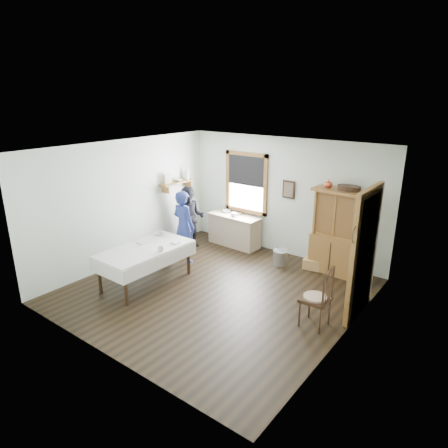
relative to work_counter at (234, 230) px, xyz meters
The scene contains 20 objects.
room 2.65m from the work_counter, 62.35° to the right, with size 5.01×5.01×2.70m.
window 1.29m from the work_counter, 62.36° to the left, with size 1.18×0.07×1.48m.
doorway 3.92m from the work_counter, 20.35° to the right, with size 0.09×1.14×2.22m.
wall_shelf 1.83m from the work_counter, 152.12° to the right, with size 0.24×1.00×0.44m.
framed_picture 1.76m from the work_counter, 11.96° to the left, with size 0.30×0.04×0.40m, color #321E11.
rug_beater 4.27m from the work_counter, 27.68° to the right, with size 0.27×0.27×0.01m, color black.
work_counter is the anchor object (origin of this frame).
china_hutch 2.63m from the work_counter, ahead, with size 1.05×0.50×1.79m, color olive.
dining_table 2.76m from the work_counter, 93.17° to the right, with size 0.99×1.89×0.75m, color silver.
spindle_chair 3.82m from the work_counter, 34.19° to the right, with size 0.48×0.48×1.05m, color #321E11.
pail 1.58m from the work_counter, 13.61° to the right, with size 0.31×0.31×0.33m, color #919499.
wicker_basket 2.19m from the work_counter, ahead, with size 0.37×0.26×0.22m, color tan.
woman_blue 1.56m from the work_counter, 101.88° to the right, with size 0.55×0.36×1.51m, color navy.
figure_dark 1.13m from the work_counter, 139.17° to the right, with size 0.68×0.53×1.39m, color black.
table_cup_a 2.74m from the work_counter, 85.28° to the right, with size 0.11×0.11×0.09m, color silver.
table_cup_b 2.13m from the work_counter, 101.61° to the right, with size 0.11×0.11×0.10m, color silver.
table_bowl 2.17m from the work_counter, 102.93° to the right, with size 0.22×0.22×0.05m, color silver.
counter_book 0.42m from the work_counter, 137.83° to the left, with size 0.17×0.23×0.02m, color brown.
counter_bowl 0.52m from the work_counter, 163.44° to the left, with size 0.19×0.19×0.06m, color silver.
shelf_bowl 1.84m from the work_counter, 152.57° to the right, with size 0.22×0.22×0.05m, color silver.
Camera 1 is at (4.28, -5.38, 3.62)m, focal length 32.00 mm.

